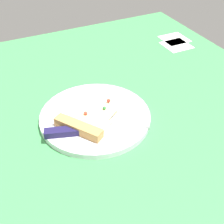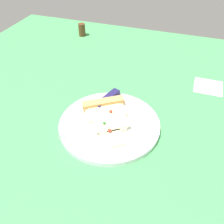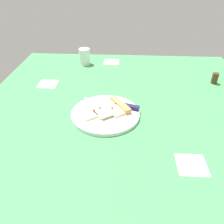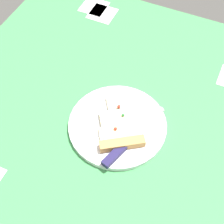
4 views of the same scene
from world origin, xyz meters
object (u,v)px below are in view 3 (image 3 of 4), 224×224
(knife, at_px, (116,105))
(pepper_shaker, at_px, (214,78))
(pizza_slice, at_px, (111,109))
(plate, at_px, (105,114))
(drinking_glass, at_px, (84,57))

(knife, relative_size, pepper_shaker, 4.27)
(pizza_slice, bearing_deg, knife, -63.05)
(plate, xyz_separation_m, knife, (-0.05, 0.04, 0.01))
(plate, relative_size, drinking_glass, 2.96)
(knife, relative_size, drinking_glass, 2.56)
(pizza_slice, relative_size, pepper_shaker, 3.42)
(drinking_glass, bearing_deg, knife, 23.46)
(drinking_glass, bearing_deg, pizza_slice, 20.02)
(knife, xyz_separation_m, drinking_glass, (-0.48, -0.21, 0.03))
(pizza_slice, bearing_deg, plate, 90.14)
(pepper_shaker, bearing_deg, knife, -61.18)
(pizza_slice, distance_m, knife, 0.04)
(pizza_slice, relative_size, knife, 0.80)
(drinking_glass, xyz_separation_m, pepper_shaker, (0.21, 0.69, -0.02))
(plate, xyz_separation_m, pepper_shaker, (-0.31, 0.52, 0.02))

